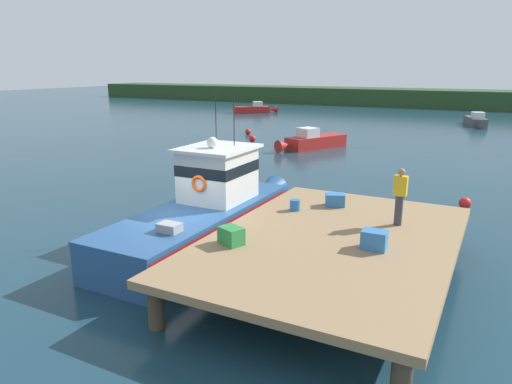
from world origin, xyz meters
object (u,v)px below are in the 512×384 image
(crate_single_by_cleat, at_px, (335,200))
(crate_single_far, at_px, (231,236))
(moored_boat_far_left, at_px, (312,141))
(mooring_buoy_spare_mooring, at_px, (252,138))
(deckhand_by_the_boat, at_px, (400,196))
(mooring_buoy_channel_marker, at_px, (465,203))
(moored_boat_far_right, at_px, (255,109))
(moored_boat_outer_mooring, at_px, (476,121))
(mooring_buoy_outer, at_px, (248,132))
(main_fishing_boat, at_px, (208,210))
(crate_stack_mid_dock, at_px, (374,240))
(bait_bucket, at_px, (295,205))

(crate_single_by_cleat, height_order, crate_single_far, crate_single_far)
(moored_boat_far_left, distance_m, mooring_buoy_spare_mooring, 5.16)
(moored_boat_far_left, bearing_deg, crate_single_far, -74.19)
(deckhand_by_the_boat, distance_m, mooring_buoy_channel_marker, 7.27)
(crate_single_by_cleat, xyz_separation_m, moored_boat_far_right, (-23.16, 38.48, -0.93))
(crate_single_far, height_order, moored_boat_far_right, crate_single_far)
(moored_boat_outer_mooring, relative_size, moored_boat_far_left, 0.94)
(mooring_buoy_outer, bearing_deg, moored_boat_far_left, -29.29)
(main_fishing_boat, bearing_deg, moored_boat_far_left, 100.81)
(crate_stack_mid_dock, distance_m, deckhand_by_the_boat, 2.24)
(crate_single_far, bearing_deg, deckhand_by_the_boat, 45.69)
(crate_single_far, height_order, mooring_buoy_outer, crate_single_far)
(bait_bucket, relative_size, moored_boat_outer_mooring, 0.06)
(bait_bucket, relative_size, deckhand_by_the_boat, 0.21)
(bait_bucket, distance_m, deckhand_by_the_boat, 3.20)
(moored_boat_far_right, relative_size, mooring_buoy_outer, 9.83)
(mooring_buoy_channel_marker, distance_m, mooring_buoy_spare_mooring, 19.67)
(moored_boat_far_right, xyz_separation_m, mooring_buoy_channel_marker, (26.66, -32.57, -0.23))
(main_fishing_boat, height_order, moored_boat_far_right, main_fishing_boat)
(main_fishing_boat, relative_size, crate_single_far, 16.35)
(deckhand_by_the_boat, relative_size, mooring_buoy_channel_marker, 3.40)
(crate_single_by_cleat, xyz_separation_m, mooring_buoy_outer, (-14.55, 20.91, -1.15))
(main_fishing_boat, bearing_deg, deckhand_by_the_boat, 7.20)
(crate_single_far, xyz_separation_m, mooring_buoy_channel_marker, (4.73, 10.39, -1.18))
(main_fishing_boat, distance_m, moored_boat_far_right, 44.68)
(crate_single_by_cleat, distance_m, moored_boat_far_right, 44.92)
(crate_single_far, relative_size, moored_boat_far_left, 0.11)
(crate_stack_mid_dock, height_order, bait_bucket, crate_stack_mid_dock)
(crate_single_far, xyz_separation_m, bait_bucket, (0.27, 3.43, -0.05))
(crate_single_far, xyz_separation_m, mooring_buoy_spare_mooring, (-11.13, 22.03, -1.17))
(mooring_buoy_outer, bearing_deg, crate_single_by_cleat, -55.16)
(crate_stack_mid_dock, height_order, mooring_buoy_outer, crate_stack_mid_dock)
(mooring_buoy_spare_mooring, bearing_deg, mooring_buoy_channel_marker, -36.27)
(mooring_buoy_spare_mooring, bearing_deg, moored_boat_far_left, -8.23)
(deckhand_by_the_boat, xyz_separation_m, mooring_buoy_spare_mooring, (-14.53, 18.54, -1.80))
(deckhand_by_the_boat, relative_size, moored_boat_far_left, 0.29)
(moored_boat_far_left, distance_m, mooring_buoy_channel_marker, 15.31)
(moored_boat_far_right, bearing_deg, deckhand_by_the_boat, -57.31)
(bait_bucket, xyz_separation_m, moored_boat_far_right, (-22.21, 39.53, -0.90))
(bait_bucket, bearing_deg, mooring_buoy_spare_mooring, 121.52)
(crate_single_by_cleat, distance_m, moored_boat_outer_mooring, 36.72)
(crate_stack_mid_dock, height_order, moored_boat_far_right, crate_stack_mid_dock)
(moored_boat_outer_mooring, xyz_separation_m, mooring_buoy_channel_marker, (1.42, -30.74, -0.22))
(moored_boat_outer_mooring, bearing_deg, crate_single_by_cleat, -93.25)
(crate_stack_mid_dock, xyz_separation_m, mooring_buoy_spare_mooring, (-14.39, 20.69, -1.18))
(main_fishing_boat, height_order, moored_boat_far_left, main_fishing_boat)
(moored_boat_far_left, relative_size, mooring_buoy_outer, 11.42)
(moored_boat_far_right, bearing_deg, mooring_buoy_channel_marker, -50.69)
(crate_single_far, distance_m, mooring_buoy_channel_marker, 11.48)
(crate_stack_mid_dock, bearing_deg, mooring_buoy_spare_mooring, 124.82)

